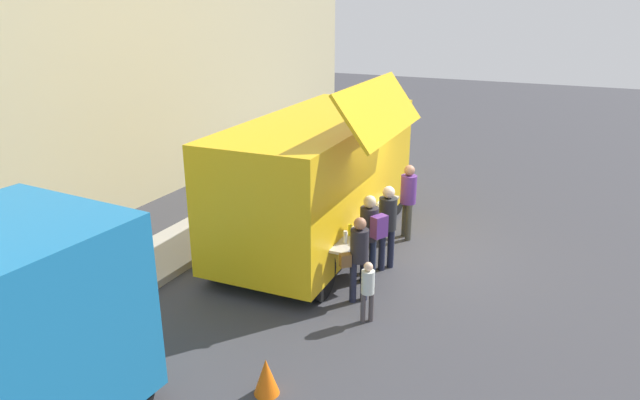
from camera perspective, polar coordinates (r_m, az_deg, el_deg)
The scene contains 10 objects.
ground_plane at distance 12.35m, azimuth 8.47°, elevation -5.61°, with size 60.00×60.00×0.00m, color #38383D.
curb_strip at distance 11.42m, azimuth -21.13°, elevation -8.55°, with size 28.00×1.60×0.15m, color #9E998E.
food_truck_main at distance 12.43m, azimuth -0.01°, elevation 2.46°, with size 6.32×3.30×3.75m.
traffic_cone_orange at distance 8.21m, azimuth -5.45°, elevation -17.29°, with size 0.36×0.36×0.55m, color orange.
trash_bin at distance 17.42m, azimuth -0.98°, elevation 3.61°, with size 0.60×0.60×0.89m, color #2B6337.
customer_front_ordering at distance 11.33m, azimuth 6.76°, elevation -2.09°, with size 0.55×0.45×1.77m.
customer_mid_with_backpack at distance 10.80m, azimuth 5.11°, elevation -3.02°, with size 0.48×0.57×1.75m.
customer_rear_waiting at distance 10.09m, azimuth 3.90°, elevation -5.31°, with size 0.46×0.48×1.62m.
customer_extra_browsing at distance 12.90m, azimuth 8.88°, elevation 0.48°, with size 0.36×0.36×1.75m.
child_near_queue at distance 9.60m, azimuth 4.84°, elevation -8.70°, with size 0.23×0.23×1.11m.
Camera 1 is at (-10.80, -3.03, 5.16)m, focal length 31.74 mm.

